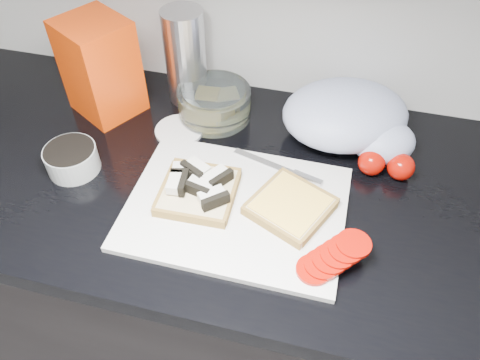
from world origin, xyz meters
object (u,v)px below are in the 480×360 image
object	(u,v)px
glass_bowl	(214,103)
steel_canister	(185,57)
bread_bag	(100,68)
cutting_board	(236,208)

from	to	relation	value
glass_bowl	steel_canister	world-z (taller)	steel_canister
glass_bowl	bread_bag	world-z (taller)	bread_bag
cutting_board	glass_bowl	size ratio (longest dim) A/B	2.46
cutting_board	steel_canister	world-z (taller)	steel_canister
bread_bag	steel_canister	xyz separation A→B (m)	(0.17, 0.08, 0.00)
cutting_board	glass_bowl	distance (m)	0.29
glass_bowl	bread_bag	size ratio (longest dim) A/B	0.76
steel_canister	cutting_board	bearing A→B (deg)	-57.57
glass_bowl	steel_canister	distance (m)	0.12
glass_bowl	cutting_board	bearing A→B (deg)	-65.48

